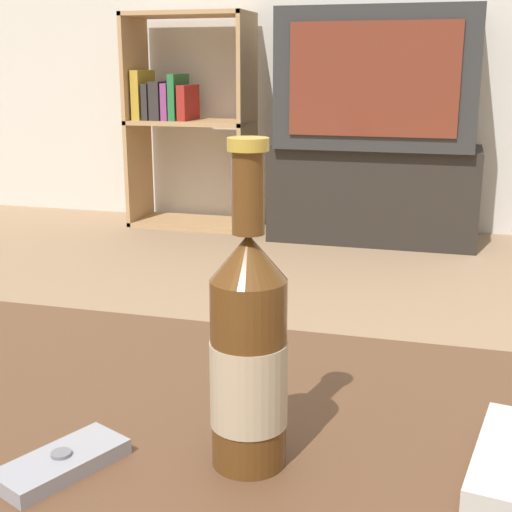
{
  "coord_description": "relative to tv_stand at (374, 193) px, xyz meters",
  "views": [
    {
      "loc": [
        0.25,
        -0.52,
        0.79
      ],
      "look_at": [
        0.02,
        0.3,
        0.56
      ],
      "focal_mm": 50.0,
      "sensor_mm": 36.0,
      "label": 1
    }
  ],
  "objects": [
    {
      "name": "television",
      "position": [
        -0.0,
        -0.0,
        0.51
      ],
      "size": [
        0.85,
        0.48,
        0.59
      ],
      "color": "#2D2D2D",
      "rests_on": "tv_stand"
    },
    {
      "name": "beer_bottle",
      "position": [
        0.19,
        -2.75,
        0.34
      ],
      "size": [
        0.07,
        0.07,
        0.28
      ],
      "color": "#563314",
      "rests_on": "coffee_table"
    },
    {
      "name": "remote_control",
      "position": [
        0.4,
        -2.7,
        0.25
      ],
      "size": [
        0.07,
        0.16,
        0.02
      ],
      "rotation": [
        0.0,
        0.0,
        -0.17
      ],
      "color": "beige",
      "rests_on": "coffee_table"
    },
    {
      "name": "cell_phone",
      "position": [
        0.05,
        -2.8,
        0.25
      ],
      "size": [
        0.09,
        0.12,
        0.02
      ],
      "rotation": [
        0.0,
        0.0,
        -0.42
      ],
      "color": "gray",
      "rests_on": "coffee_table"
    },
    {
      "name": "bookshelf",
      "position": [
        -0.95,
        0.06,
        0.33
      ],
      "size": [
        0.6,
        0.3,
        1.03
      ],
      "color": "tan",
      "rests_on": "ground_plane"
    },
    {
      "name": "tv_stand",
      "position": [
        0.0,
        0.0,
        0.0
      ],
      "size": [
        0.93,
        0.4,
        0.43
      ],
      "color": "#28231E",
      "rests_on": "ground_plane"
    }
  ]
}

